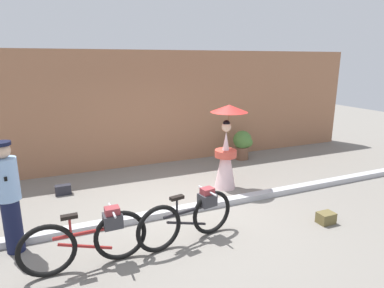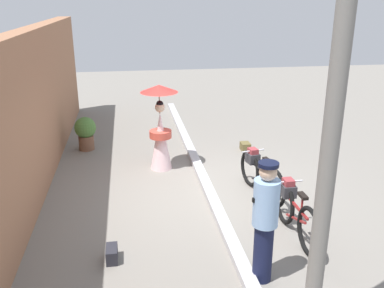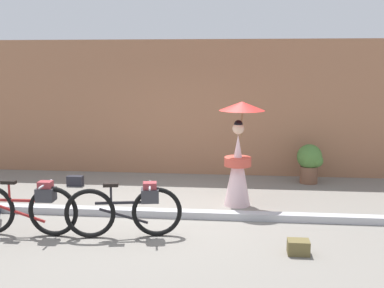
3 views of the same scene
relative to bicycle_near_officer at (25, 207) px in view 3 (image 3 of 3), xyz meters
name	(u,v)px [view 3 (image 3 of 3)]	position (x,y,z in m)	size (l,w,h in m)	color
ground_plane	(155,216)	(1.77, 1.06, -0.44)	(30.00, 30.00, 0.00)	gray
building_wall	(179,107)	(1.77, 4.42, 1.11)	(14.00, 0.40, 3.09)	#9E6B4C
sidewalk_curb	(155,213)	(1.77, 1.06, -0.38)	(14.00, 0.20, 0.12)	#B2B2B7
bicycle_near_officer	(25,207)	(0.00, 0.00, 0.00)	(1.74, 0.48, 0.84)	black
bicycle_far_side	(128,209)	(1.55, 0.09, -0.01)	(1.73, 0.50, 0.83)	black
person_with_parasol	(239,153)	(3.17, 1.87, 0.52)	(0.82, 0.82, 1.90)	silver
potted_plant_by_door	(310,161)	(4.70, 3.63, 0.04)	(0.55, 0.53, 0.85)	brown
backpack_on_pavement	(298,247)	(4.01, -0.34, -0.33)	(0.29, 0.22, 0.20)	brown
backpack_spare	(75,181)	(-0.26, 2.89, -0.33)	(0.33, 0.16, 0.21)	#26262D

